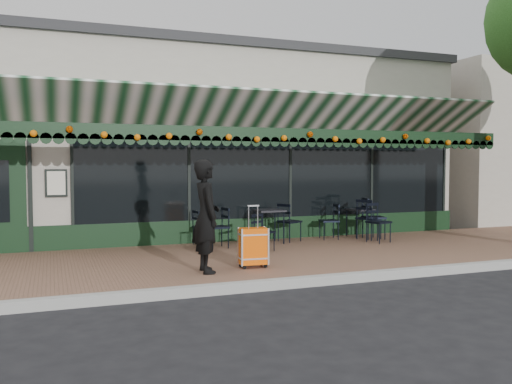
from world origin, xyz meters
name	(u,v)px	position (x,y,z in m)	size (l,w,h in m)	color
ground	(313,284)	(0.00, 0.00, 0.00)	(80.00, 80.00, 0.00)	black
sidewalk	(266,259)	(0.00, 2.00, 0.07)	(18.00, 4.00, 0.15)	brown
curb	(316,281)	(0.00, -0.08, 0.07)	(18.00, 0.16, 0.15)	#9E9E99
restaurant_building	(191,150)	(0.00, 7.84, 2.27)	(12.00, 9.60, 4.50)	#A89F91
woman	(206,216)	(-1.50, 0.81, 1.05)	(0.66, 0.43, 1.80)	black
suitcase	(253,247)	(-0.66, 0.90, 0.50)	(0.47, 0.29, 1.04)	#F95C07
cafe_table_a	(360,212)	(3.04, 3.58, 0.75)	(0.54, 0.54, 0.66)	black
cafe_table_b	(269,213)	(0.64, 3.41, 0.81)	(0.59, 0.59, 0.73)	black
chair_a_left	(329,221)	(2.16, 3.49, 0.56)	(0.41, 0.41, 0.82)	black
chair_a_right	(374,218)	(3.15, 3.16, 0.63)	(0.48, 0.48, 0.97)	black
chair_a_front	(379,223)	(2.93, 2.63, 0.59)	(0.44, 0.44, 0.88)	black
chair_a_extra	(369,219)	(3.01, 3.14, 0.62)	(0.47, 0.47, 0.94)	black
chair_b_left	(217,228)	(-0.61, 3.15, 0.57)	(0.42, 0.42, 0.84)	black
chair_b_right	(290,222)	(1.17, 3.49, 0.58)	(0.43, 0.43, 0.86)	black
chair_b_front	(263,232)	(0.11, 2.40, 0.52)	(0.37, 0.37, 0.75)	black
chair_solo	(203,227)	(-0.79, 3.63, 0.53)	(0.38, 0.38, 0.76)	black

